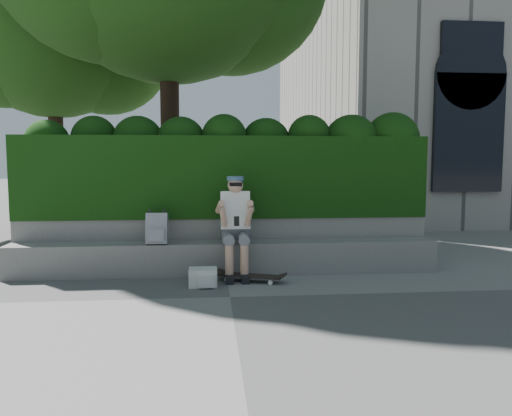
{
  "coord_description": "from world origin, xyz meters",
  "views": [
    {
      "loc": [
        -0.23,
        -5.71,
        1.59
      ],
      "look_at": [
        0.4,
        1.0,
        0.95
      ],
      "focal_mm": 35.0,
      "sensor_mm": 36.0,
      "label": 1
    }
  ],
  "objects": [
    {
      "name": "ground",
      "position": [
        0.0,
        0.0,
        0.0
      ],
      "size": [
        80.0,
        80.0,
        0.0
      ],
      "primitive_type": "plane",
      "color": "slate",
      "rests_on": "ground"
    },
    {
      "name": "bench_ledge",
      "position": [
        0.0,
        1.25,
        0.23
      ],
      "size": [
        6.0,
        0.45,
        0.45
      ],
      "primitive_type": "cube",
      "color": "gray",
      "rests_on": "ground"
    },
    {
      "name": "planter_wall",
      "position": [
        0.0,
        1.73,
        0.38
      ],
      "size": [
        6.0,
        0.5,
        0.75
      ],
      "primitive_type": "cube",
      "color": "gray",
      "rests_on": "ground"
    },
    {
      "name": "hedge",
      "position": [
        0.0,
        1.95,
        1.35
      ],
      "size": [
        6.0,
        1.0,
        1.2
      ],
      "primitive_type": "cube",
      "color": "black",
      "rests_on": "planter_wall"
    },
    {
      "name": "tree_right",
      "position": [
        -3.74,
        6.27,
        4.76
      ],
      "size": [
        4.41,
        4.41,
        6.98
      ],
      "rotation": [
        0.0,
        0.0,
        -0.22
      ],
      "color": "black",
      "rests_on": "ground"
    },
    {
      "name": "person",
      "position": [
        0.12,
        1.07,
        0.75
      ],
      "size": [
        0.4,
        0.76,
        1.38
      ],
      "color": "slate",
      "rests_on": "ground"
    },
    {
      "name": "skateboard",
      "position": [
        0.3,
        0.72,
        0.07
      ],
      "size": [
        0.87,
        0.5,
        0.09
      ],
      "rotation": [
        0.0,
        0.0,
        -0.36
      ],
      "color": "black",
      "rests_on": "ground"
    },
    {
      "name": "backpack_plaid",
      "position": [
        -0.95,
        1.15,
        0.66
      ],
      "size": [
        0.29,
        0.16,
        0.42
      ],
      "primitive_type": "cube",
      "rotation": [
        0.0,
        0.0,
        -0.03
      ],
      "color": "#B3B4B8",
      "rests_on": "bench_ledge"
    },
    {
      "name": "backpack_ground",
      "position": [
        -0.32,
        0.54,
        0.12
      ],
      "size": [
        0.36,
        0.25,
        0.23
      ],
      "primitive_type": "cube",
      "rotation": [
        0.0,
        0.0,
        0.0
      ],
      "color": "beige",
      "rests_on": "ground"
    }
  ]
}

